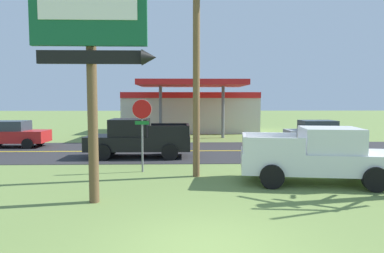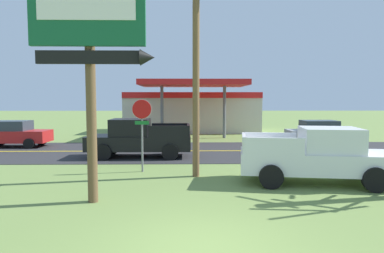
{
  "view_description": "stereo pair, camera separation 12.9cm",
  "coord_description": "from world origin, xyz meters",
  "px_view_note": "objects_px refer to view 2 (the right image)",
  "views": [
    {
      "loc": [
        -0.4,
        -6.48,
        2.9
      ],
      "look_at": [
        0.0,
        8.0,
        1.8
      ],
      "focal_mm": 32.23,
      "sensor_mm": 36.0,
      "label": 1
    },
    {
      "loc": [
        -0.27,
        -6.49,
        2.9
      ],
      "look_at": [
        0.0,
        8.0,
        1.8
      ],
      "focal_mm": 32.23,
      "sensor_mm": 36.0,
      "label": 2
    }
  ],
  "objects_px": {
    "gas_station": "(192,111)",
    "motel_sign": "(91,36)",
    "pickup_white_parked_on_lawn": "(318,156)",
    "utility_pole": "(196,59)",
    "stop_sign": "(142,122)",
    "car_silver_mid_lane": "(321,133)",
    "car_red_far_lane": "(14,134)",
    "pickup_black_on_road": "(138,138)"
  },
  "relations": [
    {
      "from": "pickup_white_parked_on_lawn",
      "to": "car_red_far_lane",
      "type": "height_order",
      "value": "pickup_white_parked_on_lawn"
    },
    {
      "from": "stop_sign",
      "to": "car_red_far_lane",
      "type": "relative_size",
      "value": 0.7
    },
    {
      "from": "stop_sign",
      "to": "utility_pole",
      "type": "distance_m",
      "value": 3.35
    },
    {
      "from": "utility_pole",
      "to": "gas_station",
      "type": "xyz_separation_m",
      "value": [
        0.2,
        19.09,
        -2.5
      ]
    },
    {
      "from": "stop_sign",
      "to": "pickup_black_on_road",
      "type": "xyz_separation_m",
      "value": [
        -0.66,
        3.61,
        -1.06
      ]
    },
    {
      "from": "pickup_white_parked_on_lawn",
      "to": "motel_sign",
      "type": "bearing_deg",
      "value": -162.95
    },
    {
      "from": "pickup_black_on_road",
      "to": "car_red_far_lane",
      "type": "distance_m",
      "value": 9.19
    },
    {
      "from": "motel_sign",
      "to": "car_silver_mid_lane",
      "type": "height_order",
      "value": "motel_sign"
    },
    {
      "from": "utility_pole",
      "to": "car_silver_mid_lane",
      "type": "xyz_separation_m",
      "value": [
        8.14,
        8.49,
        -3.61
      ]
    },
    {
      "from": "motel_sign",
      "to": "car_red_far_lane",
      "type": "distance_m",
      "value": 14.89
    },
    {
      "from": "car_red_far_lane",
      "to": "motel_sign",
      "type": "bearing_deg",
      "value": -55.71
    },
    {
      "from": "pickup_black_on_road",
      "to": "car_red_far_lane",
      "type": "height_order",
      "value": "pickup_black_on_road"
    },
    {
      "from": "gas_station",
      "to": "car_silver_mid_lane",
      "type": "height_order",
      "value": "gas_station"
    },
    {
      "from": "utility_pole",
      "to": "car_red_far_lane",
      "type": "height_order",
      "value": "utility_pole"
    },
    {
      "from": "utility_pole",
      "to": "pickup_white_parked_on_lawn",
      "type": "height_order",
      "value": "utility_pole"
    },
    {
      "from": "utility_pole",
      "to": "stop_sign",
      "type": "bearing_deg",
      "value": 157.6
    },
    {
      "from": "utility_pole",
      "to": "car_red_far_lane",
      "type": "xyz_separation_m",
      "value": [
        -11.09,
        8.49,
        -3.61
      ]
    },
    {
      "from": "stop_sign",
      "to": "utility_pole",
      "type": "bearing_deg",
      "value": -22.4
    },
    {
      "from": "motel_sign",
      "to": "car_silver_mid_lane",
      "type": "relative_size",
      "value": 1.59
    },
    {
      "from": "utility_pole",
      "to": "car_silver_mid_lane",
      "type": "relative_size",
      "value": 1.96
    },
    {
      "from": "gas_station",
      "to": "pickup_white_parked_on_lawn",
      "type": "bearing_deg",
      "value": -78.77
    },
    {
      "from": "stop_sign",
      "to": "pickup_black_on_road",
      "type": "bearing_deg",
      "value": 100.4
    },
    {
      "from": "motel_sign",
      "to": "gas_station",
      "type": "bearing_deg",
      "value": 81.95
    },
    {
      "from": "motel_sign",
      "to": "stop_sign",
      "type": "relative_size",
      "value": 2.26
    },
    {
      "from": "motel_sign",
      "to": "stop_sign",
      "type": "distance_m",
      "value": 5.09
    },
    {
      "from": "motel_sign",
      "to": "pickup_white_parked_on_lawn",
      "type": "distance_m",
      "value": 8.39
    },
    {
      "from": "gas_station",
      "to": "motel_sign",
      "type": "bearing_deg",
      "value": -98.05
    },
    {
      "from": "gas_station",
      "to": "pickup_black_on_road",
      "type": "distance_m",
      "value": 14.93
    },
    {
      "from": "motel_sign",
      "to": "car_red_far_lane",
      "type": "height_order",
      "value": "motel_sign"
    },
    {
      "from": "stop_sign",
      "to": "utility_pole",
      "type": "relative_size",
      "value": 0.36
    },
    {
      "from": "utility_pole",
      "to": "pickup_black_on_road",
      "type": "height_order",
      "value": "utility_pole"
    },
    {
      "from": "pickup_white_parked_on_lawn",
      "to": "pickup_black_on_road",
      "type": "xyz_separation_m",
      "value": [
        -7.04,
        5.68,
        0.0
      ]
    },
    {
      "from": "utility_pole",
      "to": "car_red_far_lane",
      "type": "distance_m",
      "value": 14.43
    },
    {
      "from": "stop_sign",
      "to": "pickup_white_parked_on_lawn",
      "type": "distance_m",
      "value": 6.79
    },
    {
      "from": "car_red_far_lane",
      "to": "pickup_white_parked_on_lawn",
      "type": "bearing_deg",
      "value": -32.3
    },
    {
      "from": "motel_sign",
      "to": "car_red_far_lane",
      "type": "bearing_deg",
      "value": 124.29
    },
    {
      "from": "motel_sign",
      "to": "gas_station",
      "type": "xyz_separation_m",
      "value": [
        3.18,
        22.48,
        -2.71
      ]
    },
    {
      "from": "pickup_black_on_road",
      "to": "car_silver_mid_lane",
      "type": "bearing_deg",
      "value": 20.06
    },
    {
      "from": "pickup_white_parked_on_lawn",
      "to": "pickup_black_on_road",
      "type": "height_order",
      "value": "same"
    },
    {
      "from": "pickup_white_parked_on_lawn",
      "to": "utility_pole",
      "type": "bearing_deg",
      "value": 164.31
    },
    {
      "from": "pickup_black_on_road",
      "to": "stop_sign",
      "type": "bearing_deg",
      "value": -79.6
    },
    {
      "from": "pickup_black_on_road",
      "to": "motel_sign",
      "type": "bearing_deg",
      "value": -91.19
    }
  ]
}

